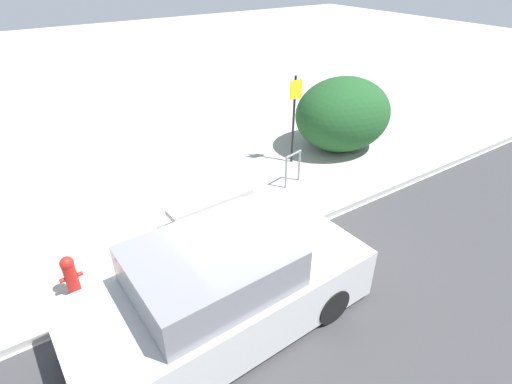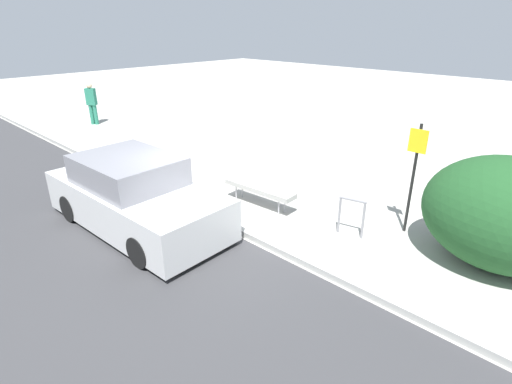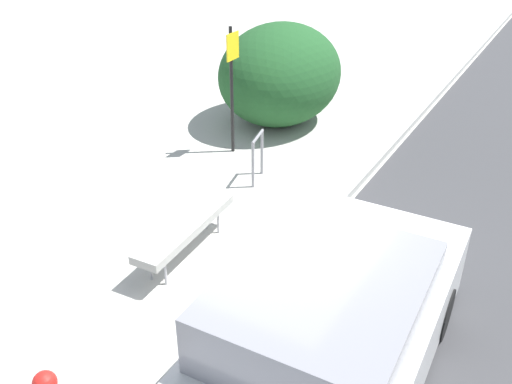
{
  "view_description": "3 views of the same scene",
  "coord_description": "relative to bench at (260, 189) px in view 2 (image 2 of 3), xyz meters",
  "views": [
    {
      "loc": [
        -3.06,
        -5.02,
        4.85
      ],
      "look_at": [
        0.54,
        0.39,
        0.92
      ],
      "focal_mm": 28.0,
      "sensor_mm": 36.0,
      "label": 1
    },
    {
      "loc": [
        5.97,
        -5.07,
        4.08
      ],
      "look_at": [
        0.89,
        0.2,
        0.94
      ],
      "focal_mm": 28.0,
      "sensor_mm": 36.0,
      "label": 2
    },
    {
      "loc": [
        -4.97,
        -2.8,
        4.63
      ],
      "look_at": [
        0.43,
        0.4,
        1.03
      ],
      "focal_mm": 40.0,
      "sensor_mm": 36.0,
      "label": 3
    }
  ],
  "objects": [
    {
      "name": "bench",
      "position": [
        0.0,
        0.0,
        0.0
      ],
      "size": [
        1.9,
        0.53,
        0.51
      ],
      "rotation": [
        0.0,
        0.0,
        0.06
      ],
      "color": "#99999E",
      "rests_on": "ground_plane"
    },
    {
      "name": "sign_post",
      "position": [
        3.07,
        1.21,
        0.94
      ],
      "size": [
        0.36,
        0.08,
        2.3
      ],
      "color": "black",
      "rests_on": "ground_plane"
    },
    {
      "name": "bike_rack",
      "position": [
        2.33,
        0.25,
        0.06
      ],
      "size": [
        0.55,
        0.17,
        0.83
      ],
      "rotation": [
        0.0,
        0.0,
        0.23
      ],
      "color": "gray",
      "rests_on": "ground_plane"
    },
    {
      "name": "curb",
      "position": [
        -0.01,
        -1.24,
        -0.38
      ],
      "size": [
        60.0,
        0.2,
        0.13
      ],
      "color": "#A8A8A3",
      "rests_on": "ground_plane"
    },
    {
      "name": "pedestrian",
      "position": [
        -10.8,
        1.08,
        0.49
      ],
      "size": [
        0.45,
        0.41,
        1.75
      ],
      "rotation": [
        0.0,
        0.0,
        0.63
      ],
      "color": "#267259",
      "rests_on": "ground_plane"
    },
    {
      "name": "ground_plane",
      "position": [
        -0.01,
        -1.24,
        -0.44
      ],
      "size": [
        60.0,
        60.0,
        0.0
      ],
      "primitive_type": "plane",
      "color": "#ADAAA3"
    },
    {
      "name": "fire_hydrant",
      "position": [
        -2.9,
        -0.64,
        -0.04
      ],
      "size": [
        0.36,
        0.22,
        0.77
      ],
      "color": "red",
      "rests_on": "ground_plane"
    },
    {
      "name": "shrub_hedge",
      "position": [
        4.77,
        1.17,
        0.56
      ],
      "size": [
        2.78,
        2.35,
        2.0
      ],
      "color": "#1E4C23",
      "rests_on": "ground_plane"
    },
    {
      "name": "parked_car_near",
      "position": [
        -1.19,
        -2.56,
        0.24
      ],
      "size": [
        4.43,
        2.0,
        1.54
      ],
      "rotation": [
        0.0,
        0.0,
        0.04
      ],
      "color": "black",
      "rests_on": "ground_plane"
    }
  ]
}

